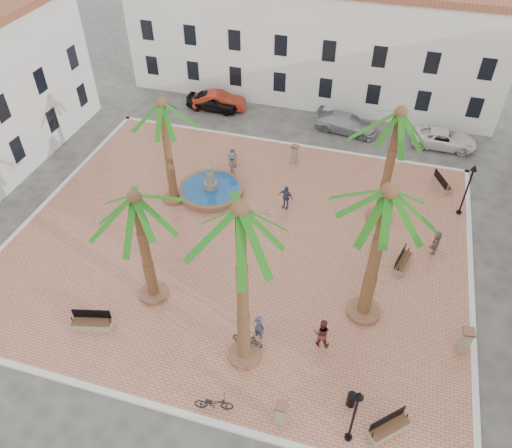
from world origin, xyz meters
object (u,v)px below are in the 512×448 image
object	(u,v)px
bench_e	(402,263)
bicycle_a	(214,403)
lamppost_s	(356,408)
pedestrian_fountain_a	(233,157)
bench_s	(92,323)
pedestrian_north	(233,164)
palm_s	(241,228)
bollard_se	(281,413)
car_black	(213,101)
cyclist_a	(259,326)
bench_se	(389,428)
palm_sw	(137,211)
palm_nw	(163,115)
pedestrian_east	(436,242)
fountain	(211,189)
car_white	(444,139)
bollard_e	(465,340)
palm_ne	(398,126)
pedestrian_fountain_b	(286,197)
litter_bin	(351,399)
car_red	(219,101)
cyclist_b	(322,333)
bollard_n	(294,154)
car_silver	(347,123)
palm_e	(386,209)
lamppost_e	(470,181)
bicycle_b	(248,339)
bench_ne	(442,184)

from	to	relation	value
bench_e	bicycle_a	bearing A→B (deg)	161.81
lamppost_s	pedestrian_fountain_a	size ratio (longest dim) A/B	2.30
bicycle_a	bench_s	bearing A→B (deg)	59.97
pedestrian_north	palm_s	bearing A→B (deg)	176.90
palm_s	bollard_se	distance (m)	8.18
car_black	cyclist_a	bearing A→B (deg)	-154.05
bench_se	palm_sw	bearing A→B (deg)	118.25
bollard_se	bench_e	bearing A→B (deg)	68.29
bench_s	lamppost_s	distance (m)	13.22
palm_nw	palm_sw	bearing A→B (deg)	-74.12
pedestrian_east	fountain	bearing A→B (deg)	-82.24
lamppost_s	car_white	size ratio (longest dim) A/B	0.77
bollard_e	car_white	bearing A→B (deg)	93.37
palm_ne	pedestrian_fountain_b	distance (m)	8.05
palm_nw	litter_bin	world-z (taller)	palm_nw
bicycle_a	pedestrian_north	xyz separation A→B (m)	(-4.62, 16.42, 0.43)
pedestrian_north	car_red	xyz separation A→B (m)	(-4.08, 8.77, -0.31)
cyclist_b	car_red	size ratio (longest dim) A/B	0.40
palm_ne	car_black	distance (m)	18.76
car_black	bollard_se	bearing A→B (deg)	-153.71
bollard_n	bicycle_a	xyz separation A→B (m)	(0.95, -19.11, -0.26)
bollard_se	pedestrian_fountain_a	xyz separation A→B (m)	(-7.81, 17.21, 0.07)
pedestrian_north	car_silver	size ratio (longest dim) A/B	0.36
palm_sw	pedestrian_fountain_a	distance (m)	13.29
bollard_se	cyclist_a	size ratio (longest dim) A/B	0.86
palm_s	palm_e	world-z (taller)	palm_s
bench_se	bench_e	xyz separation A→B (m)	(-0.14, 9.82, -0.01)
pedestrian_east	car_black	world-z (taller)	pedestrian_east
bollard_n	car_white	xyz separation A→B (m)	(10.08, 5.35, -0.20)
cyclist_a	car_black	size ratio (longest dim) A/B	0.36
lamppost_e	bollard_se	distance (m)	18.00
pedestrian_east	car_white	size ratio (longest dim) A/B	0.33
litter_bin	cyclist_b	bearing A→B (deg)	124.29
palm_e	lamppost_s	xyz separation A→B (m)	(0.26, -6.66, -4.45)
cyclist_a	pedestrian_fountain_a	world-z (taller)	cyclist_a
bollard_se	litter_bin	bearing A→B (deg)	30.90
palm_s	bollard_se	world-z (taller)	palm_s
car_silver	car_white	xyz separation A→B (m)	(7.23, -0.11, -0.05)
bollard_n	cyclist_a	xyz separation A→B (m)	(1.77, -15.00, 0.09)
bench_se	cyclist_b	size ratio (longest dim) A/B	1.02
bollard_e	bicycle_b	world-z (taller)	bollard_e
palm_e	bicycle_a	size ratio (longest dim) A/B	4.84
palm_nw	bench_s	xyz separation A→B (m)	(0.24, -10.52, -5.75)
bench_ne	bollard_n	world-z (taller)	bollard_n
palm_e	lamppost_s	distance (m)	8.01
palm_nw	bollard_se	world-z (taller)	palm_nw
palm_sw	car_black	world-z (taller)	palm_sw
palm_ne	bollard_n	size ratio (longest dim) A/B	5.63
pedestrian_fountain_b	car_silver	xyz separation A→B (m)	(2.23, 10.53, -0.28)
bench_s	bicycle_b	distance (m)	7.70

